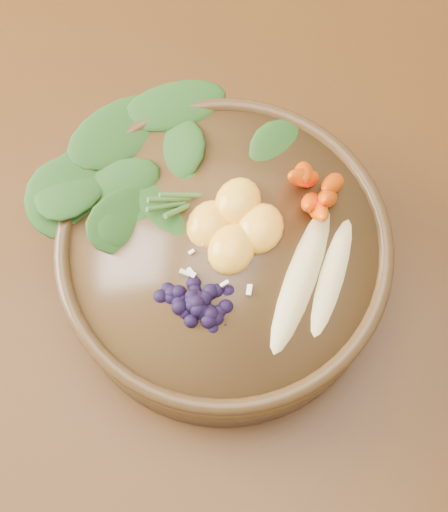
{
  "coord_description": "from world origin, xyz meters",
  "views": [
    {
      "loc": [
        0.27,
        -0.33,
        1.48
      ],
      "look_at": [
        0.16,
        -0.09,
        0.8
      ],
      "focal_mm": 50.0,
      "sensor_mm": 36.0,
      "label": 1
    }
  ],
  "objects_px": {
    "mandarin_cluster": "(235,219)",
    "blueberry_pile": "(196,298)",
    "dining_table": "(141,191)",
    "carrot_cluster": "(320,170)",
    "banana_halves": "(318,272)",
    "stoneware_bowl": "(224,260)",
    "kale_heap": "(205,155)"
  },
  "relations": [
    {
      "from": "banana_halves",
      "to": "blueberry_pile",
      "type": "height_order",
      "value": "blueberry_pile"
    },
    {
      "from": "dining_table",
      "to": "stoneware_bowl",
      "type": "height_order",
      "value": "stoneware_bowl"
    },
    {
      "from": "stoneware_bowl",
      "to": "carrot_cluster",
      "type": "distance_m",
      "value": 0.14
    },
    {
      "from": "stoneware_bowl",
      "to": "kale_heap",
      "type": "height_order",
      "value": "kale_heap"
    },
    {
      "from": "mandarin_cluster",
      "to": "dining_table",
      "type": "bearing_deg",
      "value": 156.74
    },
    {
      "from": "carrot_cluster",
      "to": "banana_halves",
      "type": "height_order",
      "value": "carrot_cluster"
    },
    {
      "from": "banana_halves",
      "to": "mandarin_cluster",
      "type": "bearing_deg",
      "value": 170.25
    },
    {
      "from": "carrot_cluster",
      "to": "banana_halves",
      "type": "distance_m",
      "value": 0.1
    },
    {
      "from": "dining_table",
      "to": "stoneware_bowl",
      "type": "xyz_separation_m",
      "value": [
        0.16,
        -0.09,
        0.14
      ]
    },
    {
      "from": "kale_heap",
      "to": "blueberry_pile",
      "type": "distance_m",
      "value": 0.15
    },
    {
      "from": "banana_halves",
      "to": "stoneware_bowl",
      "type": "bearing_deg",
      "value": -177.26
    },
    {
      "from": "mandarin_cluster",
      "to": "blueberry_pile",
      "type": "height_order",
      "value": "blueberry_pile"
    },
    {
      "from": "banana_halves",
      "to": "mandarin_cluster",
      "type": "height_order",
      "value": "mandarin_cluster"
    },
    {
      "from": "dining_table",
      "to": "kale_heap",
      "type": "bearing_deg",
      "value": -11.25
    },
    {
      "from": "banana_halves",
      "to": "carrot_cluster",
      "type": "bearing_deg",
      "value": 113.06
    },
    {
      "from": "banana_halves",
      "to": "mandarin_cluster",
      "type": "xyz_separation_m",
      "value": [
        -0.09,
        0.02,
        0.0
      ]
    },
    {
      "from": "kale_heap",
      "to": "carrot_cluster",
      "type": "distance_m",
      "value": 0.11
    },
    {
      "from": "kale_heap",
      "to": "carrot_cluster",
      "type": "bearing_deg",
      "value": 10.59
    },
    {
      "from": "carrot_cluster",
      "to": "mandarin_cluster",
      "type": "xyz_separation_m",
      "value": [
        -0.06,
        -0.07,
        -0.03
      ]
    },
    {
      "from": "mandarin_cluster",
      "to": "blueberry_pile",
      "type": "bearing_deg",
      "value": -89.19
    },
    {
      "from": "stoneware_bowl",
      "to": "blueberry_pile",
      "type": "height_order",
      "value": "blueberry_pile"
    },
    {
      "from": "dining_table",
      "to": "stoneware_bowl",
      "type": "distance_m",
      "value": 0.23
    },
    {
      "from": "mandarin_cluster",
      "to": "stoneware_bowl",
      "type": "bearing_deg",
      "value": -96.26
    },
    {
      "from": "dining_table",
      "to": "kale_heap",
      "type": "height_order",
      "value": "kale_heap"
    },
    {
      "from": "stoneware_bowl",
      "to": "blueberry_pile",
      "type": "bearing_deg",
      "value": -87.06
    },
    {
      "from": "dining_table",
      "to": "mandarin_cluster",
      "type": "relative_size",
      "value": 15.34
    },
    {
      "from": "carrot_cluster",
      "to": "mandarin_cluster",
      "type": "relative_size",
      "value": 0.87
    },
    {
      "from": "dining_table",
      "to": "kale_heap",
      "type": "relative_size",
      "value": 7.43
    },
    {
      "from": "dining_table",
      "to": "kale_heap",
      "type": "xyz_separation_m",
      "value": [
        0.11,
        -0.02,
        0.21
      ]
    },
    {
      "from": "stoneware_bowl",
      "to": "blueberry_pile",
      "type": "distance_m",
      "value": 0.1
    },
    {
      "from": "dining_table",
      "to": "carrot_cluster",
      "type": "height_order",
      "value": "carrot_cluster"
    },
    {
      "from": "dining_table",
      "to": "mandarin_cluster",
      "type": "bearing_deg",
      "value": -23.26
    }
  ]
}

